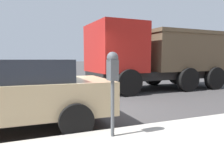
{
  "coord_description": "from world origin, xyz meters",
  "views": [
    {
      "loc": [
        -5.88,
        1.65,
        1.43
      ],
      "look_at": [
        -2.29,
        0.15,
        0.98
      ],
      "focal_mm": 35.0,
      "sensor_mm": 36.0,
      "label": 1
    }
  ],
  "objects": [
    {
      "name": "parking_meter",
      "position": [
        -2.58,
        0.26,
        1.21
      ],
      "size": [
        0.21,
        0.19,
        1.42
      ],
      "color": "#4C5156",
      "rests_on": "sidewalk"
    },
    {
      "name": "ground_plane",
      "position": [
        0.0,
        0.0,
        0.0
      ],
      "size": [
        220.0,
        220.0,
        0.0
      ],
      "primitive_type": "plane",
      "color": "#3D3A3A"
    },
    {
      "name": "dump_truck",
      "position": [
        2.87,
        -4.42,
        1.6
      ],
      "size": [
        3.06,
        6.65,
        2.9
      ],
      "rotation": [
        0.0,
        0.0,
        0.03
      ],
      "color": "black",
      "rests_on": "ground_plane"
    }
  ]
}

